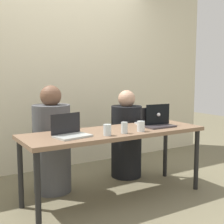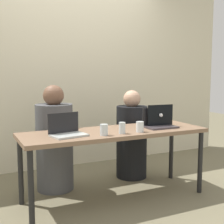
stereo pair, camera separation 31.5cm
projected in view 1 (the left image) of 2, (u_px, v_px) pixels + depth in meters
ground_plane at (115, 198)px, 3.21m from camera, size 12.00×12.00×0.00m
back_wall at (62, 70)px, 4.19m from camera, size 4.88×0.10×2.64m
desk at (115, 137)px, 3.13m from camera, size 1.88×0.61×0.70m
person_on_left at (52, 145)px, 3.33m from camera, size 0.43×0.43×1.15m
person_on_right at (126, 139)px, 3.83m from camera, size 0.46×0.46×1.07m
laptop_back_right at (154, 120)px, 3.45m from camera, size 0.32×0.29×0.24m
laptop_front_left at (70, 132)px, 2.81m from camera, size 0.35×0.27×0.21m
laptop_front_right at (157, 122)px, 3.35m from camera, size 0.33×0.24×0.20m
water_glass_left at (107, 131)px, 2.86m from camera, size 0.07×0.07×0.10m
water_glass_center at (124, 128)px, 2.96m from camera, size 0.06×0.06×0.11m
water_glass_right at (141, 127)px, 3.06m from camera, size 0.08×0.08×0.10m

